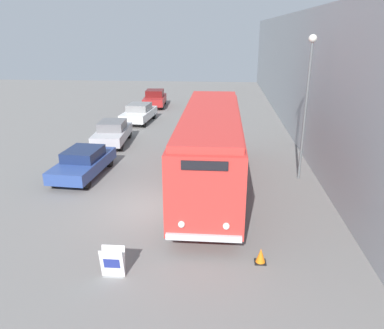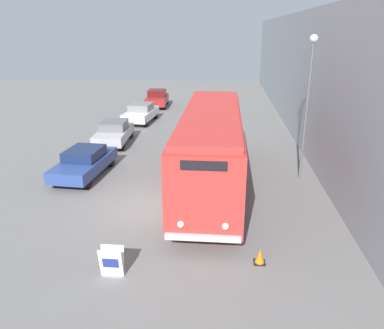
# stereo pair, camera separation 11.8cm
# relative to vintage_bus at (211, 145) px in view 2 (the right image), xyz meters

# --- Properties ---
(ground_plane) EXTENTS (80.00, 80.00, 0.00)m
(ground_plane) POSITION_rel_vintage_bus_xyz_m (-2.31, -2.45, -2.01)
(ground_plane) COLOR slate
(building_wall_right) EXTENTS (0.30, 60.00, 7.98)m
(building_wall_right) POSITION_rel_vintage_bus_xyz_m (5.32, 7.55, 1.97)
(building_wall_right) COLOR #9EA3A8
(building_wall_right) RESTS_ON ground_plane
(vintage_bus) EXTENTS (2.54, 11.40, 3.56)m
(vintage_bus) POSITION_rel_vintage_bus_xyz_m (0.00, 0.00, 0.00)
(vintage_bus) COLOR black
(vintage_bus) RESTS_ON ground_plane
(sign_board) EXTENTS (0.68, 0.36, 0.95)m
(sign_board) POSITION_rel_vintage_bus_xyz_m (-2.57, -6.94, -1.55)
(sign_board) COLOR gray
(sign_board) RESTS_ON ground_plane
(streetlamp) EXTENTS (0.36, 0.36, 6.66)m
(streetlamp) POSITION_rel_vintage_bus_xyz_m (4.29, 1.42, 2.28)
(streetlamp) COLOR #595E60
(streetlamp) RESTS_ON ground_plane
(parked_car_near) EXTENTS (2.13, 4.46, 1.36)m
(parked_car_near) POSITION_rel_vintage_bus_xyz_m (-6.26, 0.87, -1.31)
(parked_car_near) COLOR black
(parked_car_near) RESTS_ON ground_plane
(parked_car_mid) EXTENTS (2.03, 4.29, 1.45)m
(parked_car_mid) POSITION_rel_vintage_bus_xyz_m (-6.39, 6.42, -1.26)
(parked_car_mid) COLOR black
(parked_car_mid) RESTS_ON ground_plane
(parked_car_far) EXTENTS (2.20, 4.39, 1.44)m
(parked_car_far) POSITION_rel_vintage_bus_xyz_m (-6.00, 12.45, -1.27)
(parked_car_far) COLOR black
(parked_car_far) RESTS_ON ground_plane
(parked_car_distant) EXTENTS (2.09, 4.17, 1.57)m
(parked_car_distant) POSITION_rel_vintage_bus_xyz_m (-5.87, 18.82, -1.23)
(parked_car_distant) COLOR black
(parked_car_distant) RESTS_ON ground_plane
(traffic_cone) EXTENTS (0.36, 0.36, 0.49)m
(traffic_cone) POSITION_rel_vintage_bus_xyz_m (1.78, -5.89, -1.77)
(traffic_cone) COLOR black
(traffic_cone) RESTS_ON ground_plane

